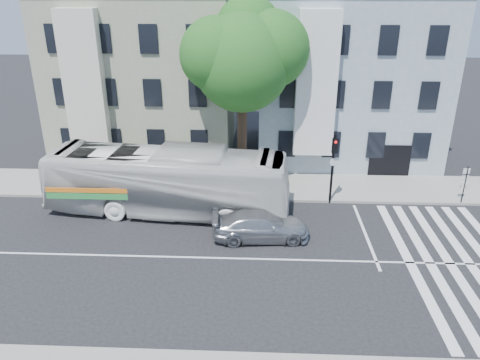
# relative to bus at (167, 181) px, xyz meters

# --- Properties ---
(ground) EXTENTS (120.00, 120.00, 0.00)m
(ground) POSITION_rel_bus_xyz_m (3.88, -4.55, -1.84)
(ground) COLOR black
(ground) RESTS_ON ground
(sidewalk_far) EXTENTS (80.00, 4.00, 0.15)m
(sidewalk_far) POSITION_rel_bus_xyz_m (3.88, 3.45, -1.76)
(sidewalk_far) COLOR gray
(sidewalk_far) RESTS_ON ground
(building_left) EXTENTS (12.00, 10.00, 11.00)m
(building_left) POSITION_rel_bus_xyz_m (-3.12, 10.45, 3.66)
(building_left) COLOR gray
(building_left) RESTS_ON ground
(building_right) EXTENTS (12.00, 10.00, 11.00)m
(building_right) POSITION_rel_bus_xyz_m (10.88, 10.45, 3.66)
(building_right) COLOR #8799A1
(building_right) RESTS_ON ground
(street_tree) EXTENTS (7.30, 5.90, 11.10)m
(street_tree) POSITION_rel_bus_xyz_m (3.94, 4.18, 5.99)
(street_tree) COLOR #2D2116
(street_tree) RESTS_ON ground
(bus) EXTENTS (4.32, 13.42, 3.67)m
(bus) POSITION_rel_bus_xyz_m (0.00, 0.00, 0.00)
(bus) COLOR silver
(bus) RESTS_ON ground
(sedan) EXTENTS (2.34, 4.94, 1.39)m
(sedan) POSITION_rel_bus_xyz_m (5.07, -2.66, -1.14)
(sedan) COLOR #ADB0B5
(sedan) RESTS_ON ground
(hedge) EXTENTS (8.54, 1.46, 0.70)m
(hedge) POSITION_rel_bus_xyz_m (0.11, 2.12, -1.34)
(hedge) COLOR #326922
(hedge) RESTS_ON sidewalk_far
(traffic_signal) EXTENTS (0.41, 0.53, 4.16)m
(traffic_signal) POSITION_rel_bus_xyz_m (9.03, 1.39, 0.85)
(traffic_signal) COLOR black
(traffic_signal) RESTS_ON ground
(fire_hydrant) EXTENTS (0.44, 0.25, 0.77)m
(fire_hydrant) POSITION_rel_bus_xyz_m (17.35, 3.48, -1.30)
(fire_hydrant) COLOR beige
(fire_hydrant) RESTS_ON sidewalk_far
(far_sign_pole) EXTENTS (0.40, 0.17, 2.20)m
(far_sign_pole) POSITION_rel_bus_xyz_m (16.48, 1.60, -0.27)
(far_sign_pole) COLOR black
(far_sign_pole) RESTS_ON sidewalk_far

